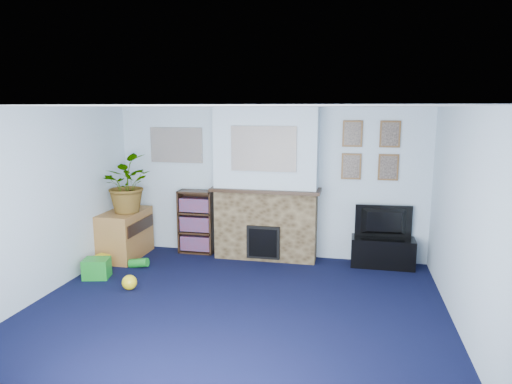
% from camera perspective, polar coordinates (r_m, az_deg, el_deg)
% --- Properties ---
extents(floor, '(5.00, 4.50, 0.01)m').
position_cam_1_polar(floor, '(5.59, -2.85, -14.77)').
color(floor, black).
rests_on(floor, ground).
extents(ceiling, '(5.00, 4.50, 0.01)m').
position_cam_1_polar(ceiling, '(5.06, -3.10, 10.65)').
color(ceiling, white).
rests_on(ceiling, wall_back).
extents(wall_back, '(5.00, 0.04, 2.40)m').
position_cam_1_polar(wall_back, '(7.35, 1.55, 1.18)').
color(wall_back, silver).
rests_on(wall_back, ground).
extents(wall_front, '(5.00, 0.04, 2.40)m').
position_cam_1_polar(wall_front, '(3.17, -13.73, -11.66)').
color(wall_front, silver).
rests_on(wall_front, ground).
extents(wall_left, '(0.04, 4.50, 2.40)m').
position_cam_1_polar(wall_left, '(6.31, -25.49, -1.37)').
color(wall_left, silver).
rests_on(wall_left, ground).
extents(wall_right, '(0.04, 4.50, 2.40)m').
position_cam_1_polar(wall_right, '(5.16, 24.98, -3.76)').
color(wall_right, silver).
rests_on(wall_right, ground).
extents(chimney_breast, '(1.72, 0.50, 2.40)m').
position_cam_1_polar(chimney_breast, '(7.16, 1.25, 0.80)').
color(chimney_breast, brown).
rests_on(chimney_breast, ground).
extents(collage_main, '(1.00, 0.03, 0.68)m').
position_cam_1_polar(collage_main, '(6.88, 0.94, 5.42)').
color(collage_main, gray).
rests_on(collage_main, chimney_breast).
extents(collage_left, '(0.90, 0.03, 0.58)m').
position_cam_1_polar(collage_left, '(7.70, -9.92, 5.80)').
color(collage_left, gray).
rests_on(collage_left, wall_back).
extents(portrait_tl, '(0.30, 0.03, 0.40)m').
position_cam_1_polar(portrait_tl, '(7.13, 11.97, 7.15)').
color(portrait_tl, brown).
rests_on(portrait_tl, wall_back).
extents(portrait_tr, '(0.30, 0.03, 0.40)m').
position_cam_1_polar(portrait_tr, '(7.15, 16.41, 6.96)').
color(portrait_tr, brown).
rests_on(portrait_tr, wall_back).
extents(portrait_bl, '(0.30, 0.03, 0.40)m').
position_cam_1_polar(portrait_bl, '(7.17, 11.82, 3.16)').
color(portrait_bl, brown).
rests_on(portrait_bl, wall_back).
extents(portrait_br, '(0.30, 0.03, 0.40)m').
position_cam_1_polar(portrait_br, '(7.19, 16.21, 2.98)').
color(portrait_br, brown).
rests_on(portrait_br, wall_back).
extents(tv_stand, '(0.94, 0.39, 0.44)m').
position_cam_1_polar(tv_stand, '(7.26, 15.53, -7.23)').
color(tv_stand, black).
rests_on(tv_stand, ground).
extents(television, '(0.85, 0.16, 0.49)m').
position_cam_1_polar(television, '(7.16, 15.70, -3.64)').
color(television, black).
rests_on(television, tv_stand).
extents(bookshelf, '(0.58, 0.28, 1.05)m').
position_cam_1_polar(bookshelf, '(7.66, -7.44, -3.86)').
color(bookshelf, black).
rests_on(bookshelf, ground).
extents(sideboard, '(0.54, 0.97, 0.76)m').
position_cam_1_polar(sideboard, '(7.70, -16.03, -5.27)').
color(sideboard, olive).
rests_on(sideboard, ground).
extents(potted_plant, '(1.07, 1.06, 0.90)m').
position_cam_1_polar(potted_plant, '(7.46, -16.20, 0.96)').
color(potted_plant, '#26661E').
rests_on(potted_plant, sideboard).
extents(mantel_clock, '(0.10, 0.06, 0.14)m').
position_cam_1_polar(mantel_clock, '(7.13, 0.39, 1.06)').
color(mantel_clock, gold).
rests_on(mantel_clock, chimney_breast).
extents(mantel_candle, '(0.05, 0.05, 0.16)m').
position_cam_1_polar(mantel_candle, '(7.05, 4.00, 1.01)').
color(mantel_candle, '#B2BFC6').
rests_on(mantel_candle, chimney_breast).
extents(mantel_teddy, '(0.12, 0.12, 0.12)m').
position_cam_1_polar(mantel_teddy, '(7.24, -3.49, 1.15)').
color(mantel_teddy, slate).
rests_on(mantel_teddy, chimney_breast).
extents(mantel_can, '(0.06, 0.06, 0.12)m').
position_cam_1_polar(mantel_can, '(7.01, 7.16, 0.73)').
color(mantel_can, yellow).
rests_on(mantel_can, chimney_breast).
extents(green_crate, '(0.41, 0.35, 0.28)m').
position_cam_1_polar(green_crate, '(6.94, -19.29, -8.99)').
color(green_crate, '#198C26').
rests_on(green_crate, ground).
extents(toy_ball, '(0.20, 0.20, 0.20)m').
position_cam_1_polar(toy_ball, '(6.40, -15.54, -10.92)').
color(toy_ball, yellow).
rests_on(toy_ball, ground).
extents(toy_block, '(0.22, 0.22, 0.22)m').
position_cam_1_polar(toy_block, '(7.27, -18.74, -8.34)').
color(toy_block, yellow).
rests_on(toy_block, ground).
extents(toy_tube, '(0.31, 0.14, 0.18)m').
position_cam_1_polar(toy_tube, '(7.22, -14.45, -8.58)').
color(toy_tube, '#198C26').
rests_on(toy_tube, ground).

